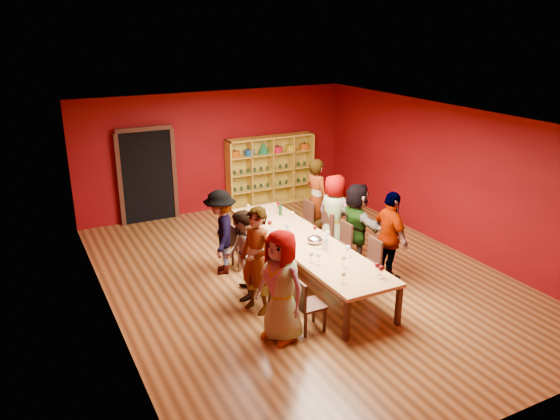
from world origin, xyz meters
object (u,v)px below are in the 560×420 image
at_px(chair_person_right_1, 370,260).
at_px(chair_person_left_2, 264,266).
at_px(chair_person_right_2, 341,242).
at_px(person_left_2, 242,255).
at_px(person_right_4, 317,199).
at_px(chair_person_left_0, 305,302).
at_px(person_right_2, 357,224).
at_px(chair_person_right_4, 304,219).
at_px(chair_person_right_3, 323,231).
at_px(person_left_3, 221,232).
at_px(person_left_1, 257,261).
at_px(chair_person_left_3, 240,244).
at_px(person_left_0, 281,286).
at_px(chair_person_left_1, 278,279).
at_px(spittoon_bowl, 315,240).
at_px(wine_bottle, 280,210).
at_px(person_right_1, 390,237).
at_px(person_right_3, 334,214).
at_px(shelving_unit, 270,167).
at_px(tasting_table, 305,243).

bearing_deg(chair_person_right_1, chair_person_left_2, 160.74).
distance_m(chair_person_right_1, chair_person_right_2, 0.94).
xyz_separation_m(person_left_2, person_right_4, (2.56, 1.80, 0.11)).
xyz_separation_m(chair_person_left_0, person_right_4, (2.13, 3.27, 0.41)).
distance_m(person_right_2, chair_person_right_4, 1.57).
bearing_deg(chair_person_right_3, person_right_2, -62.99).
relative_size(person_left_2, chair_person_right_1, 1.79).
relative_size(person_left_3, chair_person_right_1, 1.85).
xyz_separation_m(person_left_1, chair_person_left_3, (0.40, 1.66, -0.42)).
relative_size(person_left_0, chair_person_left_1, 1.98).
xyz_separation_m(chair_person_left_1, chair_person_left_3, (0.00, 1.66, 0.00)).
bearing_deg(person_left_1, chair_person_left_0, 2.27).
distance_m(chair_person_left_0, chair_person_right_1, 2.00).
bearing_deg(chair_person_left_1, chair_person_left_3, 90.00).
distance_m(person_left_1, chair_person_left_3, 1.76).
bearing_deg(chair_person_left_3, chair_person_right_3, -3.97).
bearing_deg(chair_person_right_3, spittoon_bowl, -128.67).
bearing_deg(chair_person_right_4, person_left_1, -133.34).
bearing_deg(spittoon_bowl, person_left_2, 179.07).
height_order(person_left_3, wine_bottle, person_left_3).
bearing_deg(wine_bottle, chair_person_left_2, -125.33).
bearing_deg(person_right_1, person_right_3, 10.54).
bearing_deg(person_left_2, person_right_4, 150.00).
bearing_deg(chair_person_right_3, chair_person_left_3, 176.03).
relative_size(chair_person_left_3, person_right_2, 0.54).
xyz_separation_m(person_left_3, wine_bottle, (1.53, 0.51, 0.04)).
height_order(chair_person_right_2, spittoon_bowl, spittoon_bowl).
height_order(chair_person_left_0, person_left_0, person_left_0).
xyz_separation_m(shelving_unit, spittoon_bowl, (-1.29, -4.51, -0.17)).
bearing_deg(person_left_0, person_right_1, 86.51).
distance_m(person_left_1, person_right_1, 2.65).
relative_size(chair_person_right_3, spittoon_bowl, 3.09).
relative_size(chair_person_left_3, spittoon_bowl, 3.09).
xyz_separation_m(spittoon_bowl, wine_bottle, (0.13, 1.64, 0.05)).
relative_size(person_right_1, chair_person_right_3, 1.94).
height_order(shelving_unit, chair_person_left_1, shelving_unit).
relative_size(chair_person_right_1, person_right_2, 0.54).
distance_m(person_left_3, person_right_1, 3.16).
xyz_separation_m(person_left_1, person_left_2, (-0.03, 0.55, -0.12)).
bearing_deg(chair_person_right_1, shelving_unit, 84.57).
relative_size(person_left_1, person_right_4, 1.01).
bearing_deg(person_left_1, person_right_2, 87.45).
height_order(chair_person_right_2, person_right_3, person_right_3).
relative_size(person_left_1, chair_person_right_3, 2.05).
height_order(chair_person_right_1, person_right_2, person_right_2).
distance_m(person_right_2, wine_bottle, 1.66).
bearing_deg(tasting_table, person_right_2, 6.26).
xyz_separation_m(chair_person_left_2, chair_person_left_3, (0.00, 1.11, 0.00)).
relative_size(chair_person_right_1, person_right_1, 0.51).
bearing_deg(person_right_1, chair_person_left_0, 114.66).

